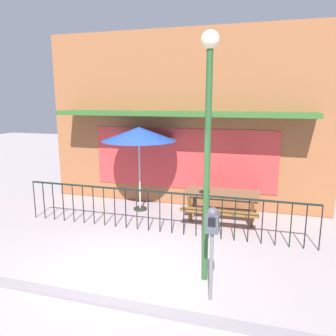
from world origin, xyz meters
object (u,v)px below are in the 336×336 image
patio_umbrella (139,134)px  parking_meter_near (212,229)px  picnic_table_left (222,198)px  street_lamp (208,125)px

patio_umbrella → parking_meter_near: 4.50m
parking_meter_near → patio_umbrella: bearing=125.1°
parking_meter_near → picnic_table_left: bearing=94.6°
patio_umbrella → street_lamp: 3.87m
patio_umbrella → parking_meter_near: bearing=-54.9°
picnic_table_left → parking_meter_near: bearing=-85.4°
picnic_table_left → parking_meter_near: size_ratio=1.23×
picnic_table_left → patio_umbrella: (-2.26, 0.30, 1.47)m
picnic_table_left → parking_meter_near: parking_meter_near is taller
parking_meter_near → street_lamp: street_lamp is taller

